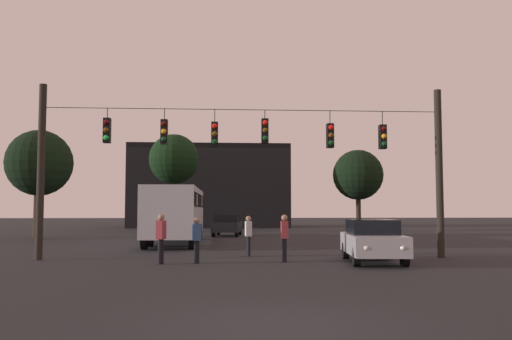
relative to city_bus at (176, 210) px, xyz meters
name	(u,v)px	position (x,y,z in m)	size (l,w,h in m)	color
ground_plane	(236,240)	(3.35, 3.11, -1.87)	(168.00, 168.00, 0.00)	black
overhead_signal_span	(245,157)	(3.35, -9.28, 2.03)	(15.67, 0.44, 6.64)	black
city_bus	(176,210)	(0.00, 0.00, 0.00)	(2.61, 11.02, 3.00)	#B7BCC6
car_near_right	(373,240)	(7.83, -11.01, -1.07)	(2.24, 4.47, 1.52)	#99999E
car_far_left	(227,225)	(2.90, 8.35, -1.07)	(2.27, 4.48, 1.52)	black
pedestrian_crossing_left	(284,235)	(4.72, -10.66, -0.91)	(0.24, 0.36, 1.69)	black
pedestrian_crossing_center	(248,233)	(3.55, -8.10, -0.96)	(0.28, 0.38, 1.62)	black
pedestrian_crossing_right	(161,235)	(0.37, -11.10, -0.88)	(0.34, 0.42, 1.73)	black
pedestrian_near_bus	(197,237)	(1.59, -10.86, -0.97)	(0.35, 0.42, 1.60)	black
corner_building	(210,187)	(1.27, 28.32, 2.39)	(16.39, 8.38, 8.51)	black
tree_left_silhouette	(174,159)	(-1.47, 15.49, 4.16)	(4.16, 4.16, 8.13)	black
tree_behind_building	(358,175)	(14.12, 15.62, 2.92)	(4.27, 4.27, 6.94)	#2D2116
tree_right_far	(39,163)	(-9.34, 5.91, 2.98)	(4.27, 4.27, 7.02)	#2D2116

